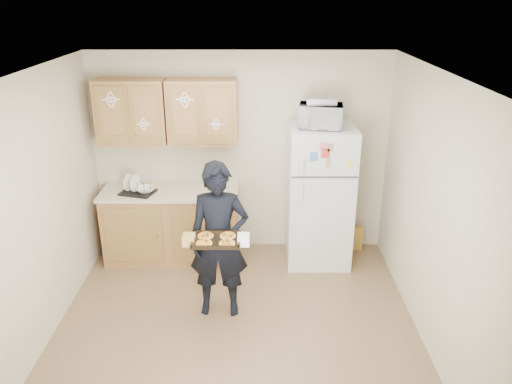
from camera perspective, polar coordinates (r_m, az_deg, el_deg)
floor at (r=5.15m, az=-2.25°, el=-15.45°), size 3.60×3.60×0.00m
ceiling at (r=4.13m, az=-2.77°, el=13.23°), size 3.60×3.60×0.00m
wall_back at (r=6.17m, az=-1.76°, el=4.32°), size 3.60×0.04×2.50m
wall_front at (r=2.96m, az=-4.05°, el=-17.50°), size 3.60×0.04×2.50m
wall_left at (r=4.92m, az=-23.95°, el=-2.46°), size 0.04×3.60×2.50m
wall_right at (r=4.77m, az=19.71°, el=-2.58°), size 0.04×3.60×2.50m
refrigerator at (r=6.01m, az=7.26°, el=-0.44°), size 0.75×0.70×1.70m
base_cabinet at (r=6.27m, az=-9.57°, el=-3.79°), size 1.60×0.60×0.86m
countertop at (r=6.09m, az=-9.84°, el=0.03°), size 1.64×0.64×0.04m
upper_cab_left at (r=6.02m, az=-14.02°, el=8.88°), size 0.80×0.33×0.75m
upper_cab_right at (r=5.87m, az=-6.14°, el=9.10°), size 0.80×0.33×0.75m
cereal_box at (r=6.59m, az=11.20°, el=-5.18°), size 0.20×0.07×0.32m
person at (r=5.00m, az=-4.23°, el=-5.61°), size 0.60×0.39×1.63m
baking_tray at (r=4.66m, az=-4.57°, el=-5.55°), size 0.45×0.33×0.04m
pizza_front_left at (r=4.59m, az=-5.95°, el=-5.79°), size 0.15×0.15×0.02m
pizza_front_right at (r=4.58m, az=-3.34°, el=-5.81°), size 0.15×0.15×0.02m
pizza_back_left at (r=4.72m, az=-5.77°, el=-4.94°), size 0.15×0.15×0.02m
pizza_back_right at (r=4.71m, az=-3.24°, el=-4.96°), size 0.15×0.15×0.02m
microwave at (r=5.65m, az=7.39°, el=8.60°), size 0.52×0.39×0.26m
foil_pan at (r=5.65m, az=7.48°, el=10.32°), size 0.34×0.24×0.07m
dish_rack at (r=6.04m, az=-13.40°, el=0.54°), size 0.44×0.38×0.15m
bowl at (r=6.03m, az=-12.52°, el=0.28°), size 0.26×0.26×0.05m
soap_bottle at (r=5.87m, az=-3.69°, el=0.78°), size 0.11×0.11×0.21m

